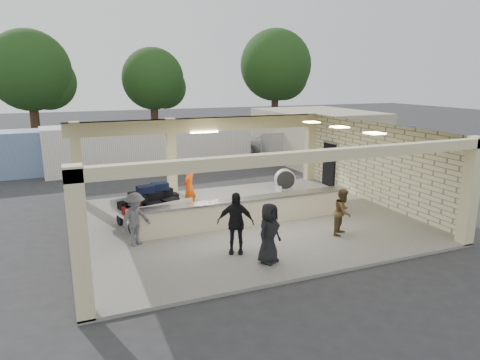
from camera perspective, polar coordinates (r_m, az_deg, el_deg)
name	(u,v)px	position (r m, az deg, el deg)	size (l,w,h in m)	color
ground	(242,222)	(16.15, 0.28, -5.66)	(120.00, 120.00, 0.00)	#29292C
pavilion	(241,183)	(16.43, 0.08, -0.42)	(12.01, 10.00, 3.55)	slate
baggage_counter	(247,211)	(15.53, 1.00, -4.18)	(8.20, 0.58, 0.98)	beige
luggage_cart	(151,203)	(15.77, -11.83, -3.04)	(2.81, 2.11, 1.47)	silver
drum_fan	(285,180)	(20.03, 6.02, 0.05)	(1.01, 0.56, 1.06)	silver
baggage_handler	(189,187)	(17.12, -6.79, -0.92)	(0.70, 0.39, 1.93)	#F44E0C
passenger_a	(343,212)	(14.87, 13.56, -4.13)	(0.77, 0.34, 1.59)	brown
passenger_b	(235,223)	(12.90, -0.61, -5.73)	(1.12, 0.41, 1.90)	black
passenger_c	(135,219)	(13.90, -13.77, -5.09)	(1.11, 0.39, 1.73)	#55555B
passenger_d	(269,233)	(12.30, 3.89, -7.08)	(0.86, 0.35, 1.77)	black
car_white_a	(279,144)	(30.15, 5.23, 4.81)	(2.57, 5.43, 1.55)	silver
car_white_b	(316,139)	(32.86, 10.10, 5.37)	(1.82, 4.88, 1.54)	silver
car_dark	(232,140)	(32.54, -1.06, 5.41)	(1.53, 4.34, 1.45)	black
container_white	(152,145)	(26.47, -11.63, 4.58)	(12.22, 2.44, 2.65)	white
fence	(344,144)	(28.90, 13.71, 4.67)	(12.06, 0.06, 2.03)	gray
tree_left	(34,74)	(38.28, -25.73, 12.64)	(6.60, 6.30, 9.00)	#382619
tree_mid	(156,81)	(41.06, -11.13, 12.78)	(6.00, 5.60, 8.00)	#382619
tree_right	(278,68)	(44.14, 5.04, 14.64)	(7.20, 7.00, 10.00)	#382619
adjacent_building	(317,135)	(28.81, 10.17, 5.91)	(6.00, 8.00, 3.20)	#B6AE91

